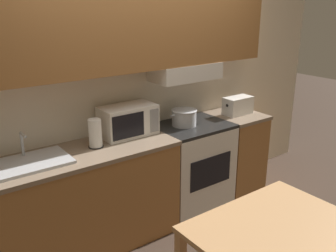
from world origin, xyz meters
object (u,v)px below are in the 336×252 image
at_px(toaster, 238,105).
at_px(dining_table, 280,244).
at_px(cooking_pot, 184,117).
at_px(paper_towel_roll, 95,133).
at_px(sink_basin, 30,162).
at_px(microwave, 128,120).
at_px(stove_range, 192,166).

xyz_separation_m(toaster, dining_table, (-1.21, -1.53, -0.34)).
relative_size(cooking_pot, dining_table, 0.32).
relative_size(cooking_pot, paper_towel_roll, 1.37).
bearing_deg(cooking_pot, dining_table, -107.80).
bearing_deg(sink_basin, toaster, -0.16).
xyz_separation_m(microwave, sink_basin, (-0.93, -0.12, -0.12)).
distance_m(stove_range, cooking_pot, 0.54).
bearing_deg(microwave, toaster, -5.61).
distance_m(stove_range, dining_table, 1.65).
height_order(sink_basin, dining_table, sink_basin).
height_order(stove_range, dining_table, stove_range).
xyz_separation_m(toaster, sink_basin, (-2.23, 0.01, -0.08)).
xyz_separation_m(cooking_pot, toaster, (0.71, -0.04, 0.01)).
distance_m(stove_range, paper_towel_roll, 1.18).
xyz_separation_m(stove_range, paper_towel_roll, (-1.04, 0.03, 0.57)).
bearing_deg(dining_table, sink_basin, 123.47).
bearing_deg(toaster, sink_basin, 179.84).
xyz_separation_m(microwave, dining_table, (0.08, -1.65, -0.38)).
xyz_separation_m(stove_range, cooking_pot, (-0.08, 0.04, 0.54)).
relative_size(cooking_pot, sink_basin, 0.57).
bearing_deg(paper_towel_roll, stove_range, -1.52).
bearing_deg(cooking_pot, paper_towel_roll, -179.45).
height_order(toaster, sink_basin, sink_basin).
relative_size(toaster, sink_basin, 0.57).
height_order(stove_range, toaster, toaster).
bearing_deg(cooking_pot, microwave, 171.87).
relative_size(toaster, dining_table, 0.32).
bearing_deg(dining_table, paper_towel_roll, 106.22).
bearing_deg(sink_basin, stove_range, 0.02).
distance_m(cooking_pot, dining_table, 1.68).
xyz_separation_m(sink_basin, paper_towel_roll, (0.56, 0.03, 0.10)).
distance_m(sink_basin, dining_table, 1.86).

